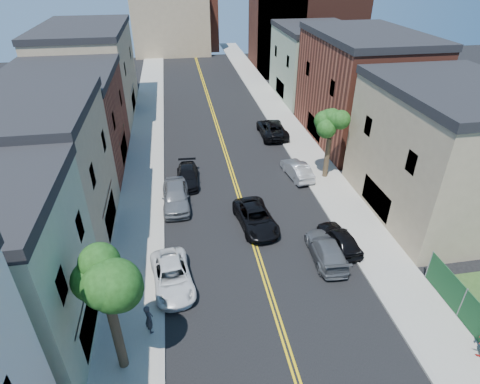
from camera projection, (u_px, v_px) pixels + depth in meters
name	position (u px, v px, depth m)	size (l,w,h in m)	color
sidewalk_left	(145.00, 142.00, 40.47)	(3.20, 100.00, 0.15)	gray
sidewalk_right	(293.00, 132.00, 42.71)	(3.20, 100.00, 0.15)	gray
curb_left	(162.00, 141.00, 40.71)	(0.30, 100.00, 0.15)	gray
curb_right	(277.00, 134.00, 42.46)	(0.30, 100.00, 0.15)	gray
bldg_left_tan_near	(29.00, 181.00, 24.67)	(9.00, 10.00, 9.00)	#998466
bldg_left_brick	(67.00, 125.00, 34.19)	(9.00, 12.00, 8.00)	brown
bldg_left_tan_far	(90.00, 74.00, 45.57)	(9.00, 16.00, 9.50)	#998466
bldg_right_tan	(443.00, 156.00, 27.81)	(9.00, 12.00, 9.00)	#998466
bldg_right_brick	(360.00, 91.00, 39.32)	(9.00, 14.00, 10.00)	brown
bldg_right_palegrn	(314.00, 65.00, 51.49)	(9.00, 12.00, 8.50)	gray
church	(299.00, 23.00, 62.94)	(16.20, 14.20, 22.60)	#4C2319
backdrop_left	(171.00, 21.00, 73.26)	(14.00, 8.00, 12.00)	#998466
backdrop_center	(191.00, 23.00, 77.71)	(10.00, 8.00, 10.00)	brown
tree_left_mid	(99.00, 261.00, 15.21)	(5.20, 5.20, 9.29)	#3A2F1D
tree_right_far	(333.00, 114.00, 31.34)	(4.40, 4.40, 8.03)	#3A2F1D
white_pickup	(172.00, 276.00, 22.85)	(2.22, 4.81, 1.34)	silver
grey_car_left	(176.00, 196.00, 30.07)	(2.03, 5.04, 1.72)	slate
black_car_left	(187.00, 176.00, 33.18)	(1.83, 4.49, 1.30)	black
grey_car_right	(326.00, 249.00, 24.90)	(1.91, 4.70, 1.36)	#525559
black_car_right	(339.00, 238.00, 25.87)	(1.63, 4.04, 1.38)	black
silver_car_right	(297.00, 170.00, 34.04)	(1.48, 4.25, 1.40)	#9D9FA4
dark_car_right_far	(272.00, 129.00, 41.78)	(2.63, 5.69, 1.58)	black
black_suv_lane	(256.00, 218.00, 27.83)	(2.34, 5.08, 1.41)	black
pedestrian_left	(149.00, 319.00, 19.76)	(0.63, 0.42, 1.73)	#27282E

